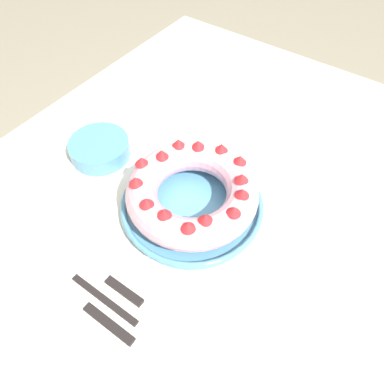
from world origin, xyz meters
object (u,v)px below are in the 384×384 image
Objects in this scene: bundt_cake at (192,191)px; side_bowl at (100,149)px; napkin at (242,142)px; fork at (86,286)px; serving_knife at (88,308)px; serving_dish at (192,206)px; cake_knife at (109,280)px.

bundt_cake reaches higher than side_bowl.
fork is at bearing 175.50° from napkin.
bundt_cake is at bearing -0.38° from serving_knife.
serving_dish reaches higher than cake_knife.
napkin is at bearing 3.86° from serving_knife.
side_bowl is (0.29, 0.25, 0.02)m from serving_knife.
bundt_cake is 0.29m from serving_knife.
fork is at bearing 167.37° from bundt_cake.
cake_knife is at bearing 10.47° from serving_knife.
side_bowl reaches higher than napkin.
side_bowl is at bearing 44.57° from fork.
serving_knife is at bearing 179.54° from cake_knife.
cake_knife is (-0.23, 0.03, -0.06)m from bundt_cake.
bundt_cake is 1.89× the size of side_bowl.
serving_dish is 1.11× the size of bundt_cake.
bundt_cake is at bearing -8.92° from serving_dish.
napkin is at bearing 0.74° from fork.
cake_knife is at bearing 178.50° from napkin.
side_bowl is (0.27, 0.22, 0.02)m from fork.
fork is 0.04m from cake_knife.
cake_knife is at bearing 172.23° from bundt_cake.
cake_knife reaches higher than napkin.
side_bowl is (0.01, 0.28, -0.04)m from bundt_cake.
serving_knife reaches higher than napkin.
side_bowl is (0.01, 0.28, 0.01)m from serving_dish.
side_bowl is (0.23, 0.25, 0.02)m from cake_knife.
bundt_cake reaches higher than serving_dish.
serving_knife is 0.53m from napkin.
side_bowl is at bearing 88.62° from bundt_cake.
bundt_cake is (0.00, -0.00, 0.05)m from serving_dish.
serving_dish is 2.11× the size of side_bowl.
napkin is (0.53, -0.01, -0.00)m from serving_knife.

